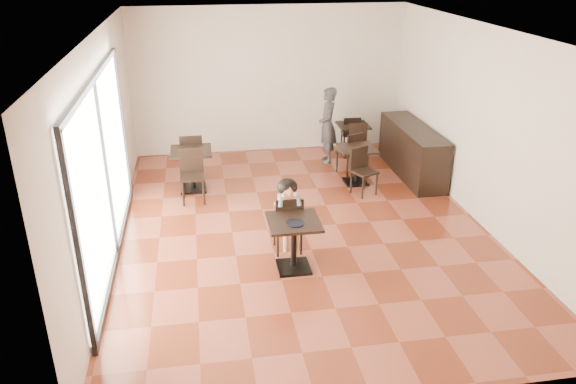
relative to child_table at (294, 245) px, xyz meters
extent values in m
cube|color=brown|center=(0.37, 1.27, -0.39)|extent=(6.00, 8.00, 0.01)
cube|color=silver|center=(0.37, 1.27, 2.81)|extent=(6.00, 8.00, 0.01)
cube|color=silver|center=(0.37, 5.27, 1.21)|extent=(6.00, 0.01, 3.20)
cube|color=silver|center=(0.37, -2.73, 1.21)|extent=(6.00, 0.01, 3.20)
cube|color=silver|center=(-2.63, 1.27, 1.21)|extent=(0.01, 8.00, 3.20)
cube|color=silver|center=(3.37, 1.27, 1.21)|extent=(0.01, 8.00, 3.20)
cube|color=white|center=(-2.60, 0.77, 1.01)|extent=(0.04, 4.50, 2.60)
cylinder|color=black|center=(0.00, -0.10, 0.40)|extent=(0.26, 0.26, 0.02)
imported|color=#38383D|center=(1.48, 4.27, 0.42)|extent=(0.43, 0.62, 1.62)
cube|color=black|center=(3.02, 3.27, 0.11)|extent=(0.60, 2.40, 1.00)
camera|label=1|loc=(-1.23, -6.95, 3.93)|focal=35.00mm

